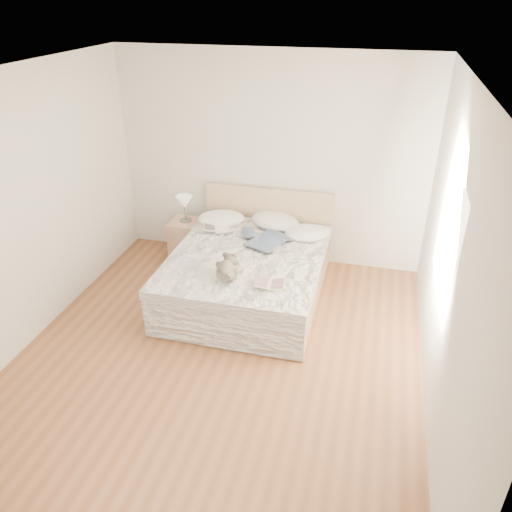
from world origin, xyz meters
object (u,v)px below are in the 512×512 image
at_px(bed, 249,272).
at_px(photo_book, 216,228).
at_px(nightstand, 188,240).
at_px(childrens_book, 270,284).
at_px(teddy_bear, 226,273).
at_px(table_lamp, 185,203).

relative_size(bed, photo_book, 6.24).
height_order(bed, photo_book, bed).
relative_size(nightstand, childrens_book, 1.72).
height_order(childrens_book, teddy_bear, teddy_bear).
xyz_separation_m(photo_book, childrens_book, (0.95, -1.12, 0.00)).
bearing_deg(nightstand, childrens_book, -43.52).
bearing_deg(bed, photo_book, 142.21).
relative_size(bed, table_lamp, 6.13).
bearing_deg(teddy_bear, childrens_book, -12.78).
relative_size(table_lamp, photo_book, 1.02).
height_order(bed, nightstand, bed).
height_order(table_lamp, photo_book, table_lamp).
xyz_separation_m(bed, childrens_book, (0.41, -0.70, 0.32)).
bearing_deg(childrens_book, nightstand, 130.84).
bearing_deg(childrens_book, photo_book, 124.69).
bearing_deg(bed, teddy_bear, -97.21).
xyz_separation_m(photo_book, teddy_bear, (0.46, -1.06, 0.02)).
distance_m(bed, nightstand, 1.23).
relative_size(nightstand, photo_book, 1.63).
xyz_separation_m(childrens_book, teddy_bear, (-0.49, 0.06, 0.02)).
height_order(bed, table_lamp, bed).
bearing_deg(childrens_book, teddy_bear, 167.36).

